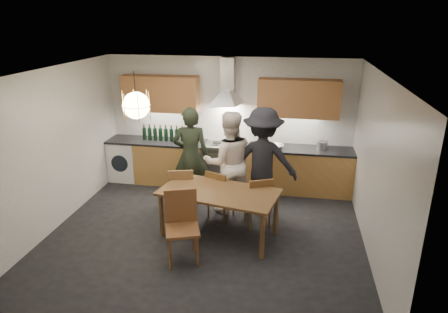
% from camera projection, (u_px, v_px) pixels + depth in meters
% --- Properties ---
extents(ground, '(5.00, 5.00, 0.00)m').
position_uv_depth(ground, '(206.00, 233.00, 6.52)').
color(ground, black).
rests_on(ground, ground).
extents(room_shell, '(5.02, 4.52, 2.61)m').
position_uv_depth(room_shell, '(204.00, 133.00, 5.95)').
color(room_shell, white).
rests_on(room_shell, ground).
extents(counter_run, '(5.00, 0.62, 0.90)m').
position_uv_depth(counter_run, '(227.00, 165.00, 8.18)').
color(counter_run, tan).
rests_on(counter_run, ground).
extents(range_stove, '(0.90, 0.60, 0.92)m').
position_uv_depth(range_stove, '(226.00, 166.00, 8.18)').
color(range_stove, silver).
rests_on(range_stove, ground).
extents(wall_fixtures, '(4.30, 0.54, 1.10)m').
position_uv_depth(wall_fixtures, '(227.00, 95.00, 7.81)').
color(wall_fixtures, '#C3824B').
rests_on(wall_fixtures, ground).
extents(pendant_lamp, '(0.43, 0.43, 0.70)m').
position_uv_depth(pendant_lamp, '(136.00, 105.00, 5.89)').
color(pendant_lamp, black).
rests_on(pendant_lamp, ground).
extents(dining_table, '(1.98, 1.27, 0.77)m').
position_uv_depth(dining_table, '(219.00, 196.00, 6.25)').
color(dining_table, brown).
rests_on(dining_table, ground).
extents(chair_back_left, '(0.51, 0.51, 0.93)m').
position_uv_depth(chair_back_left, '(181.00, 190.00, 6.84)').
color(chair_back_left, brown).
rests_on(chair_back_left, ground).
extents(chair_back_mid, '(0.51, 0.51, 0.88)m').
position_uv_depth(chair_back_mid, '(219.00, 192.00, 6.84)').
color(chair_back_mid, brown).
rests_on(chair_back_mid, ground).
extents(chair_back_right, '(0.53, 0.53, 0.89)m').
position_uv_depth(chair_back_right, '(259.00, 199.00, 6.55)').
color(chair_back_right, brown).
rests_on(chair_back_right, ground).
extents(chair_front, '(0.60, 0.60, 1.03)m').
position_uv_depth(chair_front, '(182.00, 221.00, 5.69)').
color(chair_front, brown).
rests_on(chair_front, ground).
extents(person_left, '(0.73, 0.54, 1.82)m').
position_uv_depth(person_left, '(191.00, 155.00, 7.38)').
color(person_left, black).
rests_on(person_left, ground).
extents(person_mid, '(1.07, 0.94, 1.84)m').
position_uv_depth(person_mid, '(229.00, 162.00, 6.99)').
color(person_mid, silver).
rests_on(person_mid, ground).
extents(person_right, '(1.25, 0.74, 1.90)m').
position_uv_depth(person_right, '(262.00, 161.00, 6.99)').
color(person_right, black).
rests_on(person_right, ground).
extents(mixing_bowl, '(0.30, 0.30, 0.07)m').
position_uv_depth(mixing_bowl, '(276.00, 146.00, 7.81)').
color(mixing_bowl, silver).
rests_on(mixing_bowl, counter_run).
extents(stock_pot, '(0.22, 0.22, 0.15)m').
position_uv_depth(stock_pot, '(322.00, 145.00, 7.73)').
color(stock_pot, '#B2B1B5').
rests_on(stock_pot, counter_run).
extents(wine_bottles, '(0.90, 0.08, 0.33)m').
position_uv_depth(wine_bottles, '(163.00, 133.00, 8.21)').
color(wine_bottles, black).
rests_on(wine_bottles, counter_run).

